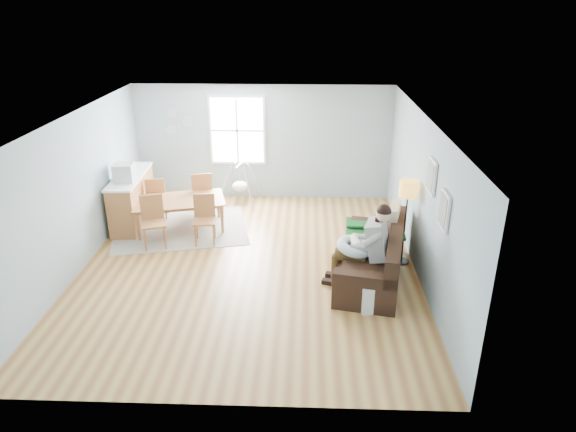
{
  "coord_description": "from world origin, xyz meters",
  "views": [
    {
      "loc": [
        1.02,
        -8.23,
        4.52
      ],
      "look_at": [
        0.71,
        -0.03,
        1.0
      ],
      "focal_mm": 32.0,
      "sensor_mm": 36.0,
      "label": 1
    }
  ],
  "objects_px": {
    "monitor": "(124,172)",
    "counter": "(132,199)",
    "chair_se": "(204,215)",
    "baby_swing": "(240,185)",
    "storage_cube": "(371,296)",
    "chair_nw": "(157,195)",
    "chair_sw": "(153,217)",
    "dining_table": "(180,215)",
    "toddler": "(373,231)",
    "father": "(366,243)",
    "chair_ne": "(202,191)",
    "sofa": "(375,261)",
    "floor_lamp": "(408,196)"
  },
  "relations": [
    {
      "from": "sofa",
      "to": "toddler",
      "type": "relative_size",
      "value": 2.62
    },
    {
      "from": "monitor",
      "to": "baby_swing",
      "type": "xyz_separation_m",
      "value": [
        2.13,
        1.61,
        -0.83
      ]
    },
    {
      "from": "toddler",
      "to": "baby_swing",
      "type": "xyz_separation_m",
      "value": [
        -2.72,
        3.25,
        -0.38
      ]
    },
    {
      "from": "monitor",
      "to": "counter",
      "type": "bearing_deg",
      "value": 95.62
    },
    {
      "from": "floor_lamp",
      "to": "storage_cube",
      "type": "distance_m",
      "value": 2.04
    },
    {
      "from": "storage_cube",
      "to": "chair_nw",
      "type": "height_order",
      "value": "chair_nw"
    },
    {
      "from": "chair_sw",
      "to": "counter",
      "type": "distance_m",
      "value": 1.33
    },
    {
      "from": "chair_se",
      "to": "baby_swing",
      "type": "distance_m",
      "value": 2.17
    },
    {
      "from": "sofa",
      "to": "counter",
      "type": "distance_m",
      "value": 5.41
    },
    {
      "from": "dining_table",
      "to": "chair_nw",
      "type": "relative_size",
      "value": 1.94
    },
    {
      "from": "father",
      "to": "monitor",
      "type": "xyz_separation_m",
      "value": [
        -4.68,
        2.16,
        0.44
      ]
    },
    {
      "from": "dining_table",
      "to": "chair_ne",
      "type": "bearing_deg",
      "value": 51.34
    },
    {
      "from": "father",
      "to": "floor_lamp",
      "type": "distance_m",
      "value": 1.28
    },
    {
      "from": "sofa",
      "to": "floor_lamp",
      "type": "bearing_deg",
      "value": 45.74
    },
    {
      "from": "dining_table",
      "to": "chair_se",
      "type": "bearing_deg",
      "value": -55.73
    },
    {
      "from": "storage_cube",
      "to": "toddler",
      "type": "bearing_deg",
      "value": 84.14
    },
    {
      "from": "storage_cube",
      "to": "father",
      "type": "bearing_deg",
      "value": 93.8
    },
    {
      "from": "chair_ne",
      "to": "storage_cube",
      "type": "bearing_deg",
      "value": -47.4
    },
    {
      "from": "father",
      "to": "chair_nw",
      "type": "height_order",
      "value": "father"
    },
    {
      "from": "chair_sw",
      "to": "chair_se",
      "type": "height_order",
      "value": "chair_sw"
    },
    {
      "from": "counter",
      "to": "baby_swing",
      "type": "height_order",
      "value": "counter"
    },
    {
      "from": "chair_se",
      "to": "chair_nw",
      "type": "distance_m",
      "value": 1.66
    },
    {
      "from": "floor_lamp",
      "to": "chair_ne",
      "type": "bearing_deg",
      "value": 153.15
    },
    {
      "from": "chair_ne",
      "to": "monitor",
      "type": "relative_size",
      "value": 2.46
    },
    {
      "from": "chair_se",
      "to": "baby_swing",
      "type": "relative_size",
      "value": 0.9
    },
    {
      "from": "monitor",
      "to": "baby_swing",
      "type": "bearing_deg",
      "value": 37.03
    },
    {
      "from": "father",
      "to": "chair_se",
      "type": "relative_size",
      "value": 1.57
    },
    {
      "from": "father",
      "to": "chair_ne",
      "type": "bearing_deg",
      "value": 138.17
    },
    {
      "from": "chair_sw",
      "to": "dining_table",
      "type": "bearing_deg",
      "value": 65.89
    },
    {
      "from": "storage_cube",
      "to": "chair_se",
      "type": "xyz_separation_m",
      "value": [
        -3.04,
        2.33,
        0.33
      ]
    },
    {
      "from": "storage_cube",
      "to": "chair_ne",
      "type": "bearing_deg",
      "value": 132.6
    },
    {
      "from": "chair_nw",
      "to": "counter",
      "type": "bearing_deg",
      "value": -156.2
    },
    {
      "from": "toddler",
      "to": "monitor",
      "type": "bearing_deg",
      "value": 161.32
    },
    {
      "from": "floor_lamp",
      "to": "monitor",
      "type": "height_order",
      "value": "floor_lamp"
    },
    {
      "from": "floor_lamp",
      "to": "storage_cube",
      "type": "bearing_deg",
      "value": -115.23
    },
    {
      "from": "chair_ne",
      "to": "sofa",
      "type": "bearing_deg",
      "value": -37.16
    },
    {
      "from": "father",
      "to": "dining_table",
      "type": "xyz_separation_m",
      "value": [
        -3.62,
        2.19,
        -0.49
      ]
    },
    {
      "from": "toddler",
      "to": "dining_table",
      "type": "bearing_deg",
      "value": 156.28
    },
    {
      "from": "father",
      "to": "chair_nw",
      "type": "relative_size",
      "value": 1.6
    },
    {
      "from": "counter",
      "to": "chair_nw",
      "type": "bearing_deg",
      "value": 23.8
    },
    {
      "from": "chair_nw",
      "to": "counter",
      "type": "relative_size",
      "value": 0.49
    },
    {
      "from": "monitor",
      "to": "baby_swing",
      "type": "height_order",
      "value": "monitor"
    },
    {
      "from": "toddler",
      "to": "chair_sw",
      "type": "relative_size",
      "value": 0.93
    },
    {
      "from": "chair_nw",
      "to": "chair_ne",
      "type": "height_order",
      "value": "chair_ne"
    },
    {
      "from": "chair_sw",
      "to": "baby_swing",
      "type": "bearing_deg",
      "value": 59.04
    },
    {
      "from": "storage_cube",
      "to": "sofa",
      "type": "bearing_deg",
      "value": 80.52
    },
    {
      "from": "storage_cube",
      "to": "dining_table",
      "type": "distance_m",
      "value": 4.65
    },
    {
      "from": "dining_table",
      "to": "baby_swing",
      "type": "bearing_deg",
      "value": 41.23
    },
    {
      "from": "chair_sw",
      "to": "chair_nw",
      "type": "bearing_deg",
      "value": 102.5
    },
    {
      "from": "sofa",
      "to": "chair_ne",
      "type": "xyz_separation_m",
      "value": [
        -3.49,
        2.65,
        0.25
      ]
    }
  ]
}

